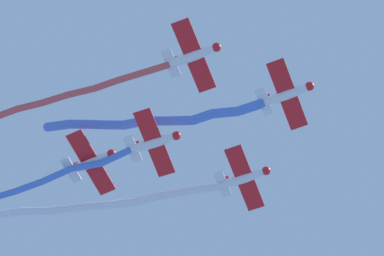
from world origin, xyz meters
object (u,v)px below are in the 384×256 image
(airplane_slot, at_px, (154,142))
(airplane_trail, at_px, (91,162))
(airplane_right_wing, at_px, (193,55))
(airplane_left_wing, at_px, (244,178))
(airplane_lead, at_px, (287,94))

(airplane_slot, bearing_deg, airplane_trail, 177.38)
(airplane_trail, bearing_deg, airplane_slot, 3.63)
(airplane_trail, bearing_deg, airplane_right_wing, -23.02)
(airplane_left_wing, height_order, airplane_slot, airplane_slot)
(airplane_right_wing, height_order, airplane_trail, airplane_trail)
(airplane_lead, bearing_deg, airplane_slot, 179.78)
(airplane_left_wing, bearing_deg, airplane_slot, -136.16)
(airplane_lead, xyz_separation_m, airplane_left_wing, (9.71, -1.09, -0.40))
(airplane_lead, height_order, airplane_trail, airplane_trail)
(airplane_left_wing, relative_size, airplane_right_wing, 1.00)
(airplane_lead, xyz_separation_m, airplane_trail, (16.20, 12.94, 0.40))
(airplane_lead, distance_m, airplane_slot, 13.82)
(airplane_slot, bearing_deg, airplane_lead, -2.76)
(airplane_lead, bearing_deg, airplane_trail, 179.82)
(airplane_lead, distance_m, airplane_trail, 20.74)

